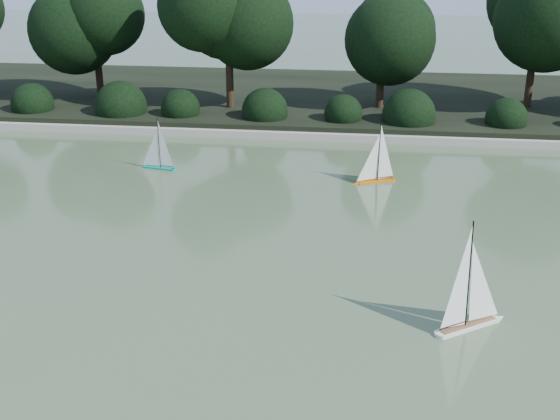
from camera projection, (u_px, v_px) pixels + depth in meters
name	position (u px, v px, depth m)	size (l,w,h in m)	color
ground	(296.00, 333.00, 8.67)	(80.00, 80.00, 0.00)	#3A4E2E
pond_coping	(337.00, 137.00, 16.96)	(40.00, 0.35, 0.18)	gray
far_bank	(345.00, 99.00, 20.63)	(40.00, 8.00, 0.30)	black
tree_line	(393.00, 18.00, 18.14)	(26.31, 3.93, 4.39)	black
shrub_hedge	(339.00, 113.00, 17.66)	(29.10, 1.10, 1.10)	black
sailboat_white_b	(475.00, 310.00, 8.74)	(0.99, 0.76, 1.52)	white
sailboat_orange	(373.00, 173.00, 13.97)	(0.91, 0.53, 1.30)	#D66509
sailboat_teal	(156.00, 160.00, 14.83)	(0.87, 0.31, 1.18)	#048B76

